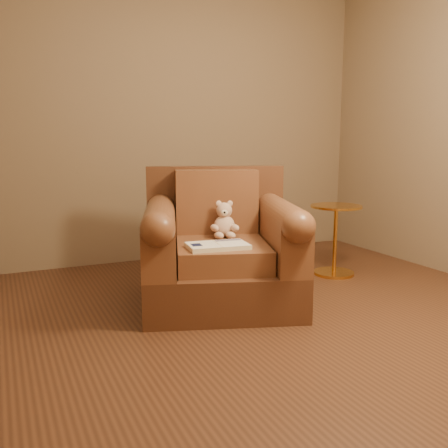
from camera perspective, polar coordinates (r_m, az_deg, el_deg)
name	(u,v)px	position (r m, az deg, el deg)	size (l,w,h in m)	color
floor	(276,321)	(3.35, 5.91, -10.97)	(4.00, 4.00, 0.00)	#4F2C1B
room	(281,48)	(3.18, 6.48, 19.34)	(4.02, 4.02, 2.71)	#7C644C
armchair	(220,251)	(3.62, -0.43, -3.13)	(1.35, 1.31, 0.97)	#532E1B
teddy_bear	(224,223)	(3.68, 0.05, 0.10)	(0.20, 0.23, 0.27)	beige
guidebook	(218,246)	(3.32, -0.74, -2.50)	(0.43, 0.29, 0.03)	beige
side_table	(335,238)	(4.45, 12.58, -1.52)	(0.44, 0.44, 0.62)	gold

